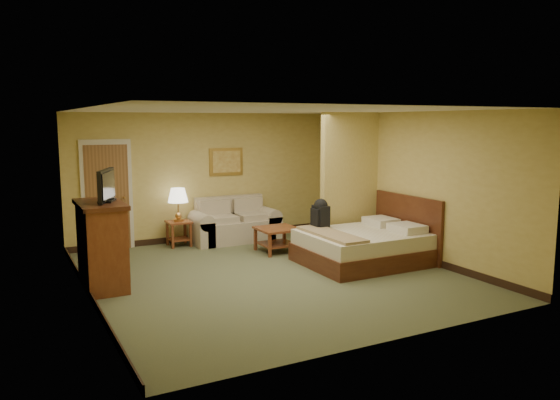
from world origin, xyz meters
TOP-DOWN VIEW (x-y plane):
  - floor at (0.00, 0.00)m, footprint 6.00×6.00m
  - ceiling at (0.00, 0.00)m, footprint 6.00×6.00m
  - back_wall at (0.00, 3.00)m, footprint 5.50×0.02m
  - left_wall at (-2.75, 0.00)m, footprint 0.02×6.00m
  - right_wall at (2.75, 0.00)m, footprint 0.02×6.00m
  - partition at (2.15, 0.93)m, footprint 1.20×0.15m
  - door at (-1.95, 2.96)m, footprint 0.94×0.16m
  - baseboard at (0.00, 2.99)m, footprint 5.50×0.02m
  - loveseat at (0.48, 2.57)m, footprint 1.78×0.83m
  - side_table at (-0.67, 2.65)m, footprint 0.45×0.45m
  - table_lamp at (-0.67, 2.65)m, footprint 0.39×0.39m
  - coffee_table at (0.81, 1.32)m, footprint 0.72×0.72m
  - wall_picture at (0.48, 2.97)m, footprint 0.73×0.04m
  - dresser at (-2.48, 0.54)m, footprint 0.63×1.19m
  - tv at (-2.38, 0.54)m, footprint 0.36×0.73m
  - bed at (1.82, -0.10)m, footprint 2.05×1.74m
  - backpack at (1.27, 0.52)m, footprint 0.24×0.31m

SIDE VIEW (x-z plane):
  - floor at x=0.00m, z-range 0.00..0.00m
  - baseboard at x=0.00m, z-range 0.00..0.12m
  - loveseat at x=0.48m, z-range -0.16..0.74m
  - bed at x=1.82m, z-range -0.26..0.87m
  - side_table at x=-0.67m, z-range 0.08..0.57m
  - coffee_table at x=0.81m, z-range 0.10..0.56m
  - dresser at x=-2.48m, z-range 0.01..1.28m
  - backpack at x=1.27m, z-range 0.57..1.09m
  - table_lamp at x=-0.67m, z-range 0.66..1.31m
  - door at x=-1.95m, z-range -0.02..2.08m
  - back_wall at x=0.00m, z-range 0.00..2.60m
  - left_wall at x=-2.75m, z-range 0.00..2.60m
  - right_wall at x=2.75m, z-range 0.00..2.60m
  - partition at x=2.15m, z-range 0.00..2.60m
  - tv at x=-2.38m, z-range 1.26..1.73m
  - wall_picture at x=0.48m, z-range 1.32..1.88m
  - ceiling at x=0.00m, z-range 2.60..2.60m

